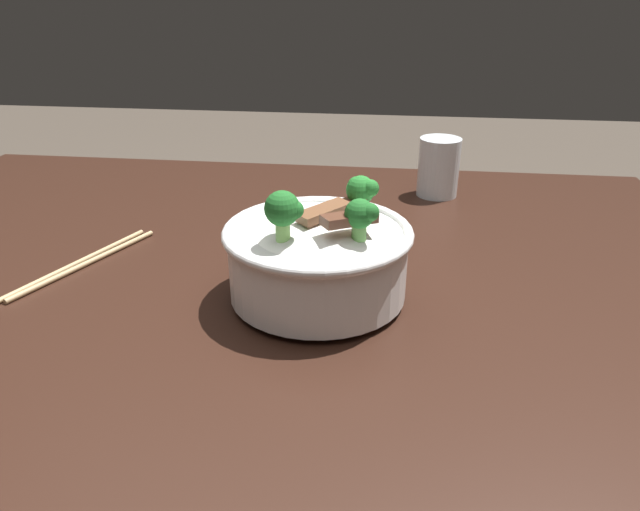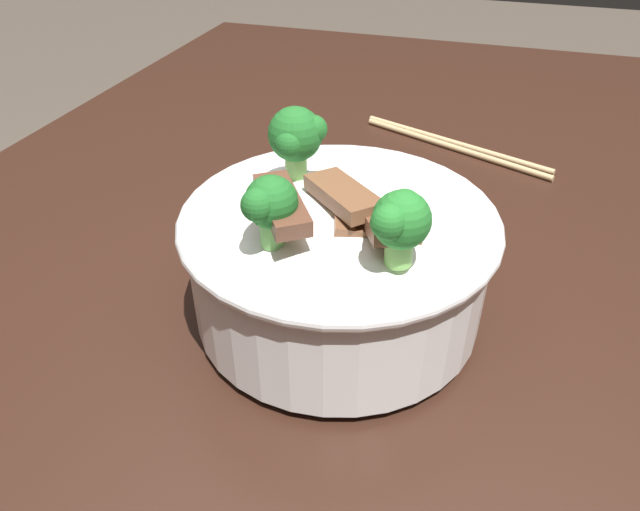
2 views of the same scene
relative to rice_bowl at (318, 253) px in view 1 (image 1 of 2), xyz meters
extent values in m
cube|color=black|center=(-0.11, 0.05, -0.09)|extent=(1.32, 1.00, 0.05)
cube|color=black|center=(-0.69, 0.47, -0.50)|extent=(0.08, 0.08, 0.78)
cube|color=black|center=(0.47, 0.47, -0.50)|extent=(0.08, 0.08, 0.78)
cylinder|color=white|center=(0.00, 0.00, -0.06)|extent=(0.09, 0.09, 0.01)
cylinder|color=white|center=(0.00, 0.00, -0.01)|extent=(0.21, 0.21, 0.08)
torus|color=white|center=(0.00, 0.00, 0.03)|extent=(0.22, 0.22, 0.01)
ellipsoid|color=white|center=(0.00, 0.00, 0.01)|extent=(0.17, 0.17, 0.06)
cube|color=brown|center=(0.02, 0.03, 0.04)|extent=(0.04, 0.06, 0.02)
cube|color=#563323|center=(0.04, -0.03, 0.05)|extent=(0.06, 0.05, 0.01)
cube|color=brown|center=(0.03, 0.04, 0.05)|extent=(0.05, 0.04, 0.02)
cube|color=brown|center=(0.01, 0.00, 0.05)|extent=(0.06, 0.06, 0.01)
cylinder|color=#7AB256|center=(-0.03, -0.04, 0.04)|extent=(0.02, 0.02, 0.02)
sphere|color=#1E6023|center=(-0.03, -0.04, 0.07)|extent=(0.04, 0.04, 0.04)
sphere|color=#1E6023|center=(-0.02, -0.04, 0.07)|extent=(0.02, 0.02, 0.02)
sphere|color=#1E6023|center=(-0.04, -0.03, 0.07)|extent=(0.02, 0.02, 0.02)
cylinder|color=#5B9947|center=(0.05, -0.03, 0.04)|extent=(0.02, 0.02, 0.02)
sphere|color=#1E6023|center=(0.05, -0.03, 0.06)|extent=(0.03, 0.03, 0.03)
sphere|color=#1E6023|center=(0.06, -0.03, 0.07)|extent=(0.02, 0.02, 0.02)
sphere|color=#1E6023|center=(0.04, -0.02, 0.07)|extent=(0.02, 0.02, 0.02)
cylinder|color=#6BA84C|center=(0.04, 0.04, 0.04)|extent=(0.02, 0.02, 0.02)
sphere|color=#237028|center=(0.04, 0.04, 0.06)|extent=(0.03, 0.03, 0.03)
sphere|color=#237028|center=(0.06, 0.04, 0.07)|extent=(0.02, 0.02, 0.02)
sphere|color=#237028|center=(0.04, 0.05, 0.07)|extent=(0.02, 0.02, 0.02)
cylinder|color=white|center=(0.16, 0.40, -0.06)|extent=(0.07, 0.07, 0.00)
cylinder|color=white|center=(0.16, 0.40, -0.01)|extent=(0.07, 0.07, 0.10)
cylinder|color=olive|center=(0.16, 0.40, -0.03)|extent=(0.06, 0.06, 0.06)
cylinder|color=tan|center=(-0.32, 0.05, -0.06)|extent=(0.10, 0.22, 0.01)
cylinder|color=tan|center=(-0.33, 0.05, -0.06)|extent=(0.09, 0.23, 0.01)
camera|label=1|loc=(0.08, -0.61, 0.29)|focal=32.64mm
camera|label=2|loc=(0.33, 0.09, 0.24)|focal=33.00mm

